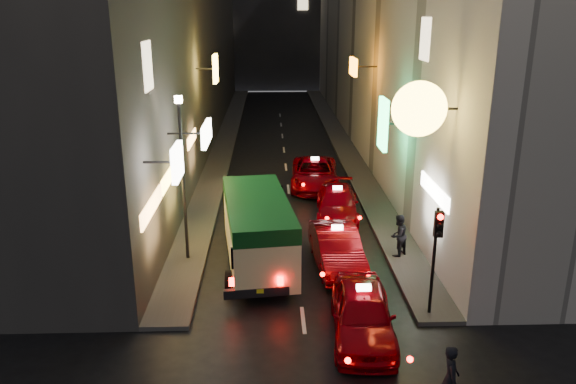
{
  "coord_description": "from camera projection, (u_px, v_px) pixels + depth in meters",
  "views": [
    {
      "loc": [
        -1.0,
        -6.95,
        9.25
      ],
      "look_at": [
        -0.32,
        13.0,
        2.77
      ],
      "focal_mm": 35.0,
      "sensor_mm": 36.0,
      "label": 1
    }
  ],
  "objects": [
    {
      "name": "building_left",
      "position": [
        167.0,
        14.0,
        38.77
      ],
      "size": [
        7.62,
        52.0,
        18.0
      ],
      "color": "#373532",
      "rests_on": "ground"
    },
    {
      "name": "building_right",
      "position": [
        396.0,
        14.0,
        39.28
      ],
      "size": [
        8.11,
        52.0,
        18.0
      ],
      "color": "beige",
      "rests_on": "ground"
    },
    {
      "name": "sidewalk_left",
      "position": [
        226.0,
        140.0,
        41.65
      ],
      "size": [
        1.5,
        52.0,
        0.15
      ],
      "primitive_type": "cube",
      "color": "#454340",
      "rests_on": "ground"
    },
    {
      "name": "sidewalk_right",
      "position": [
        340.0,
        139.0,
        41.92
      ],
      "size": [
        1.5,
        52.0,
        0.15
      ],
      "primitive_type": "cube",
      "color": "#454340",
      "rests_on": "ground"
    },
    {
      "name": "minibus",
      "position": [
        258.0,
        224.0,
        20.73
      ],
      "size": [
        2.94,
        6.51,
        2.7
      ],
      "color": "beige",
      "rests_on": "ground"
    },
    {
      "name": "taxi_near",
      "position": [
        363.0,
        310.0,
        16.45
      ],
      "size": [
        2.69,
        5.71,
        1.94
      ],
      "color": "#870008",
      "rests_on": "ground"
    },
    {
      "name": "taxi_second",
      "position": [
        337.0,
        245.0,
        21.01
      ],
      "size": [
        2.6,
        5.58,
        1.9
      ],
      "color": "#870008",
      "rests_on": "ground"
    },
    {
      "name": "taxi_third",
      "position": [
        337.0,
        201.0,
        26.06
      ],
      "size": [
        2.49,
        5.15,
        1.76
      ],
      "color": "#870008",
      "rests_on": "ground"
    },
    {
      "name": "taxi_far",
      "position": [
        315.0,
        171.0,
        30.57
      ],
      "size": [
        2.65,
        5.69,
        1.93
      ],
      "color": "#870008",
      "rests_on": "ground"
    },
    {
      "name": "pedestrian_crossing",
      "position": [
        451.0,
        374.0,
        13.43
      ],
      "size": [
        0.47,
        0.67,
        1.93
      ],
      "primitive_type": "imported",
      "rotation": [
        0.0,
        0.0,
        1.47
      ],
      "color": "black",
      "rests_on": "ground"
    },
    {
      "name": "pedestrian_sidewalk",
      "position": [
        398.0,
        233.0,
        21.58
      ],
      "size": [
        0.83,
        0.8,
        1.89
      ],
      "primitive_type": "imported",
      "rotation": [
        0.0,
        0.0,
        3.85
      ],
      "color": "black",
      "rests_on": "sidewalk_right"
    },
    {
      "name": "traffic_light",
      "position": [
        437.0,
        240.0,
        16.84
      ],
      "size": [
        0.26,
        0.43,
        3.5
      ],
      "color": "black",
      "rests_on": "sidewalk_right"
    },
    {
      "name": "lamp_post",
      "position": [
        183.0,
        168.0,
        20.56
      ],
      "size": [
        0.28,
        0.28,
        6.22
      ],
      "color": "black",
      "rests_on": "sidewalk_left"
    }
  ]
}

